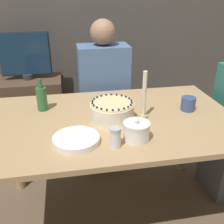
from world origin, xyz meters
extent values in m
plane|color=brown|center=(0.00, 0.00, 0.00)|extent=(12.00, 12.00, 0.00)
cube|color=#4C4742|center=(0.00, 1.40, 1.30)|extent=(8.00, 0.05, 2.60)
cube|color=tan|center=(0.00, 0.00, 0.74)|extent=(1.48, 0.91, 0.03)
cylinder|color=tan|center=(-0.68, 0.39, 0.36)|extent=(0.07, 0.07, 0.73)
cylinder|color=tan|center=(0.68, 0.39, 0.36)|extent=(0.07, 0.07, 0.73)
cylinder|color=#EFE5CC|center=(-0.01, -0.02, 0.81)|extent=(0.26, 0.26, 0.10)
cylinder|color=beige|center=(-0.01, -0.02, 0.86)|extent=(0.25, 0.25, 0.01)
sphere|color=#191E3D|center=(0.10, -0.02, 0.87)|extent=(0.01, 0.01, 0.01)
sphere|color=#191E3D|center=(0.10, 0.01, 0.87)|extent=(0.01, 0.01, 0.01)
sphere|color=#191E3D|center=(0.09, 0.04, 0.87)|extent=(0.01, 0.01, 0.01)
sphere|color=#191E3D|center=(0.07, 0.07, 0.87)|extent=(0.01, 0.01, 0.01)
sphere|color=#191E3D|center=(0.04, 0.08, 0.87)|extent=(0.01, 0.01, 0.01)
sphere|color=#191E3D|center=(0.01, 0.09, 0.87)|extent=(0.01, 0.01, 0.01)
sphere|color=#191E3D|center=(-0.02, 0.09, 0.87)|extent=(0.01, 0.01, 0.01)
sphere|color=#191E3D|center=(-0.06, 0.08, 0.87)|extent=(0.01, 0.01, 0.01)
sphere|color=#191E3D|center=(-0.08, 0.07, 0.87)|extent=(0.01, 0.01, 0.01)
sphere|color=#191E3D|center=(-0.10, 0.04, 0.87)|extent=(0.01, 0.01, 0.01)
sphere|color=#191E3D|center=(-0.12, 0.01, 0.87)|extent=(0.01, 0.01, 0.01)
sphere|color=#191E3D|center=(-0.12, -0.02, 0.87)|extent=(0.01, 0.01, 0.01)
sphere|color=#191E3D|center=(-0.12, -0.05, 0.87)|extent=(0.01, 0.01, 0.01)
sphere|color=#191E3D|center=(-0.10, -0.08, 0.87)|extent=(0.01, 0.01, 0.01)
sphere|color=#191E3D|center=(-0.08, -0.10, 0.87)|extent=(0.01, 0.01, 0.01)
sphere|color=#191E3D|center=(-0.06, -0.12, 0.87)|extent=(0.01, 0.01, 0.01)
sphere|color=#191E3D|center=(-0.02, -0.13, 0.87)|extent=(0.01, 0.01, 0.01)
sphere|color=#191E3D|center=(0.01, -0.13, 0.87)|extent=(0.01, 0.01, 0.01)
sphere|color=#191E3D|center=(0.04, -0.12, 0.87)|extent=(0.01, 0.01, 0.01)
sphere|color=#191E3D|center=(0.07, -0.10, 0.87)|extent=(0.01, 0.01, 0.01)
sphere|color=#191E3D|center=(0.09, -0.08, 0.87)|extent=(0.01, 0.01, 0.01)
sphere|color=#191E3D|center=(0.10, -0.05, 0.87)|extent=(0.01, 0.01, 0.01)
cylinder|color=white|center=(0.07, -0.26, 0.80)|extent=(0.13, 0.13, 0.08)
cylinder|color=white|center=(0.07, -0.26, 0.85)|extent=(0.14, 0.14, 0.01)
sphere|color=white|center=(0.07, -0.26, 0.86)|extent=(0.02, 0.02, 0.02)
cylinder|color=white|center=(-0.04, -0.30, 0.80)|extent=(0.05, 0.05, 0.09)
cylinder|color=silver|center=(-0.04, -0.30, 0.85)|extent=(0.06, 0.06, 0.02)
cylinder|color=white|center=(-0.23, -0.23, 0.76)|extent=(0.24, 0.24, 0.01)
cylinder|color=white|center=(-0.23, -0.23, 0.77)|extent=(0.24, 0.24, 0.01)
cylinder|color=white|center=(-0.23, -0.23, 0.78)|extent=(0.24, 0.24, 0.01)
cylinder|color=white|center=(-0.23, -0.23, 0.78)|extent=(0.24, 0.24, 0.01)
cylinder|color=tan|center=(0.18, -0.02, 0.77)|extent=(0.05, 0.05, 0.02)
cylinder|color=silver|center=(0.18, -0.02, 0.91)|extent=(0.02, 0.02, 0.27)
cylinder|color=#2D6638|center=(-0.41, 0.20, 0.83)|extent=(0.06, 0.06, 0.15)
cylinder|color=#2D6638|center=(-0.41, 0.20, 0.93)|extent=(0.02, 0.02, 0.06)
cylinder|color=#384C7F|center=(0.49, 0.03, 0.80)|extent=(0.09, 0.09, 0.09)
sphere|color=orange|center=(0.03, 0.16, 0.80)|extent=(0.08, 0.08, 0.08)
cube|color=#595960|center=(0.04, 0.65, 0.23)|extent=(0.34, 0.34, 0.45)
cube|color=#4C6B99|center=(0.04, 0.65, 0.75)|extent=(0.40, 0.24, 0.61)
sphere|color=#9E7556|center=(0.04, 0.65, 1.15)|extent=(0.20, 0.20, 0.20)
cube|color=#4C3828|center=(-0.61, 1.14, 0.33)|extent=(0.61, 0.43, 0.67)
cylinder|color=#2D2D33|center=(-0.61, 1.14, 0.69)|extent=(0.10, 0.10, 0.05)
cube|color=#2D2D33|center=(-0.61, 1.15, 0.91)|extent=(0.47, 0.02, 0.40)
cube|color=#142D47|center=(-0.61, 1.14, 0.91)|extent=(0.44, 0.03, 0.38)
camera|label=1|loc=(-0.25, -1.37, 1.46)|focal=42.00mm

